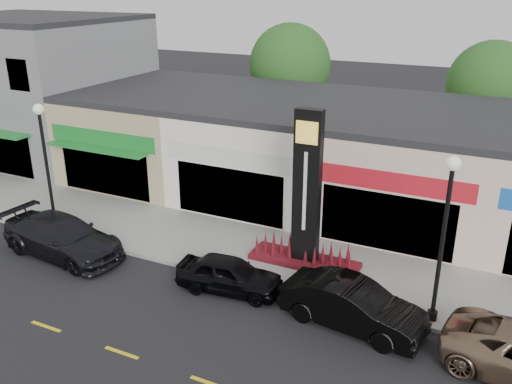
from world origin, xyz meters
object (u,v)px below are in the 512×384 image
lamp_east_near (445,225)px  car_black_sedan (229,274)px  lamp_west_near (45,155)px  pylon_sign (306,212)px  car_dark_sedan (63,237)px  car_black_conv (352,305)px

lamp_east_near → car_black_sedan: 7.41m
lamp_west_near → car_black_sedan: size_ratio=1.45×
lamp_west_near → lamp_east_near: bearing=0.0°
pylon_sign → car_dark_sedan: (-9.00, -3.26, -1.49)m
car_black_sedan → lamp_west_near: bearing=77.4°
lamp_east_near → car_black_conv: lamp_east_near is taller
lamp_west_near → car_dark_sedan: lamp_west_near is taller
pylon_sign → car_dark_sedan: size_ratio=1.11×
car_dark_sedan → car_black_conv: 11.72m
lamp_east_near → car_dark_sedan: 14.34m
car_black_sedan → car_black_conv: size_ratio=0.82×
lamp_east_near → car_black_sedan: size_ratio=1.45×
lamp_west_near → car_black_conv: 14.04m
lamp_east_near → car_dark_sedan: (-14.00, -1.56, -2.69)m
car_black_sedan → car_black_conv: (4.48, -0.18, 0.12)m
car_black_conv → lamp_west_near: bearing=93.1°
car_black_conv → car_dark_sedan: bearing=99.8°
lamp_east_near → car_black_sedan: bearing=-171.1°
lamp_east_near → car_dark_sedan: bearing=-173.6°
lamp_west_near → pylon_sign: pylon_sign is taller
lamp_west_near → car_dark_sedan: (2.00, -1.56, -2.69)m
car_dark_sedan → car_black_conv: (11.72, 0.32, -0.02)m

